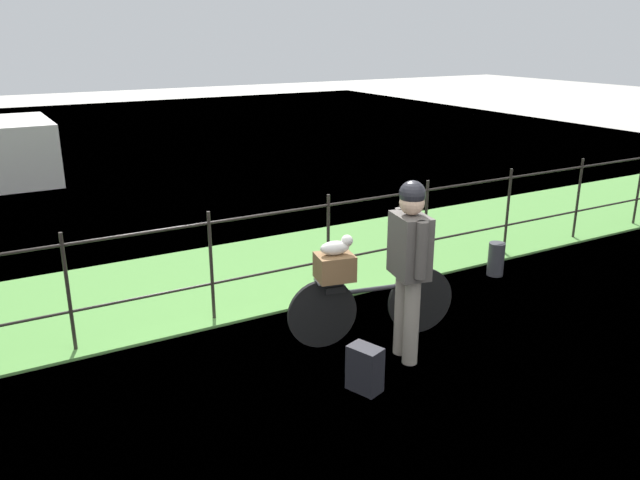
# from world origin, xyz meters

# --- Properties ---
(ground_plane) EXTENTS (60.00, 60.00, 0.00)m
(ground_plane) POSITION_xyz_m (0.00, 0.00, 0.00)
(ground_plane) COLOR #B2ADA3
(grass_strip) EXTENTS (27.00, 2.40, 0.03)m
(grass_strip) POSITION_xyz_m (0.00, 3.05, 0.01)
(grass_strip) COLOR #569342
(grass_strip) RESTS_ON ground
(harbor_water) EXTENTS (30.00, 30.00, 0.00)m
(harbor_water) POSITION_xyz_m (0.00, 9.44, 0.00)
(harbor_water) COLOR slate
(harbor_water) RESTS_ON ground
(iron_fence) EXTENTS (18.04, 0.04, 1.19)m
(iron_fence) POSITION_xyz_m (-0.00, 2.04, 0.68)
(iron_fence) COLOR #28231E
(iron_fence) RESTS_ON ground
(bicycle_main) EXTENTS (1.68, 0.40, 0.68)m
(bicycle_main) POSITION_xyz_m (0.49, 0.88, 0.36)
(bicycle_main) COLOR black
(bicycle_main) RESTS_ON ground
(wooden_crate) EXTENTS (0.39, 0.35, 0.24)m
(wooden_crate) POSITION_xyz_m (0.12, 0.95, 0.80)
(wooden_crate) COLOR brown
(wooden_crate) RESTS_ON bicycle_main
(terrier_dog) EXTENTS (0.32, 0.19, 0.18)m
(terrier_dog) POSITION_xyz_m (0.15, 0.95, 1.00)
(terrier_dog) COLOR silver
(terrier_dog) RESTS_ON wooden_crate
(cyclist_person) EXTENTS (0.34, 0.53, 1.68)m
(cyclist_person) POSITION_xyz_m (0.56, 0.40, 1.00)
(cyclist_person) COLOR gray
(cyclist_person) RESTS_ON ground
(backpack_on_paving) EXTENTS (0.26, 0.32, 0.40)m
(backpack_on_paving) POSITION_xyz_m (-0.08, 0.12, 0.20)
(backpack_on_paving) COLOR black
(backpack_on_paving) RESTS_ON ground
(mooring_bollard) EXTENTS (0.20, 0.20, 0.42)m
(mooring_bollard) POSITION_xyz_m (2.81, 1.54, 0.21)
(mooring_bollard) COLOR #38383D
(mooring_bollard) RESTS_ON ground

